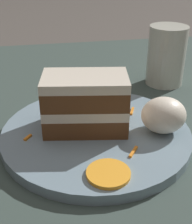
{
  "coord_description": "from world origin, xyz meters",
  "views": [
    {
      "loc": [
        0.13,
        0.42,
        0.3
      ],
      "look_at": [
        0.05,
        0.02,
        0.08
      ],
      "focal_mm": 50.0,
      "sensor_mm": 36.0,
      "label": 1
    }
  ],
  "objects_px": {
    "plate": "(96,133)",
    "orange_garnish": "(108,173)",
    "cake_slice": "(85,103)",
    "drinking_glass": "(166,60)",
    "cream_dollop": "(164,115)"
  },
  "relations": [
    {
      "from": "plate",
      "to": "drinking_glass",
      "type": "height_order",
      "value": "drinking_glass"
    },
    {
      "from": "cream_dollop",
      "to": "cake_slice",
      "type": "bearing_deg",
      "value": -14.92
    },
    {
      "from": "plate",
      "to": "cream_dollop",
      "type": "relative_size",
      "value": 4.3
    },
    {
      "from": "plate",
      "to": "drinking_glass",
      "type": "bearing_deg",
      "value": -134.57
    },
    {
      "from": "plate",
      "to": "cream_dollop",
      "type": "bearing_deg",
      "value": 167.19
    },
    {
      "from": "cake_slice",
      "to": "drinking_glass",
      "type": "relative_size",
      "value": 1.09
    },
    {
      "from": "cream_dollop",
      "to": "orange_garnish",
      "type": "xyz_separation_m",
      "value": [
        0.1,
        0.09,
        -0.02
      ]
    },
    {
      "from": "plate",
      "to": "cake_slice",
      "type": "height_order",
      "value": "cake_slice"
    },
    {
      "from": "cream_dollop",
      "to": "orange_garnish",
      "type": "bearing_deg",
      "value": 40.07
    },
    {
      "from": "cream_dollop",
      "to": "drinking_glass",
      "type": "height_order",
      "value": "drinking_glass"
    },
    {
      "from": "cake_slice",
      "to": "cream_dollop",
      "type": "relative_size",
      "value": 1.99
    },
    {
      "from": "plate",
      "to": "cake_slice",
      "type": "relative_size",
      "value": 2.16
    },
    {
      "from": "orange_garnish",
      "to": "drinking_glass",
      "type": "bearing_deg",
      "value": -122.52
    },
    {
      "from": "cake_slice",
      "to": "orange_garnish",
      "type": "xyz_separation_m",
      "value": [
        -0.01,
        0.12,
        -0.04
      ]
    },
    {
      "from": "plate",
      "to": "orange_garnish",
      "type": "bearing_deg",
      "value": 87.53
    }
  ]
}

